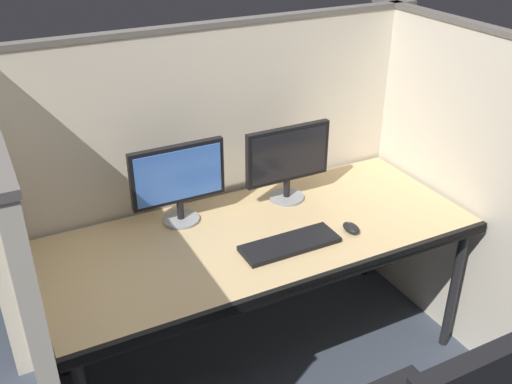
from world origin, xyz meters
TOP-DOWN VIEW (x-y plane):
  - cubicle_partition_rear at (0.00, 0.74)m, footprint 2.21×0.06m
  - cubicle_partition_left at (-0.99, 0.20)m, footprint 0.06×1.41m
  - cubicle_partition_right at (0.99, 0.20)m, footprint 0.06×1.41m
  - desk at (0.00, 0.29)m, footprint 1.90×0.80m
  - monitor_left at (-0.28, 0.56)m, footprint 0.43×0.17m
  - monitor_right at (0.25, 0.52)m, footprint 0.43×0.17m
  - keyboard_main at (0.06, 0.15)m, footprint 0.43×0.15m
  - computer_mouse at (0.36, 0.13)m, footprint 0.06×0.10m

SIDE VIEW (x-z plane):
  - desk at x=0.00m, z-range 0.32..1.06m
  - keyboard_main at x=0.06m, z-range 0.74..0.76m
  - computer_mouse at x=0.36m, z-range 0.74..0.77m
  - cubicle_partition_rear at x=0.00m, z-range 0.00..1.58m
  - cubicle_partition_left at x=-0.99m, z-range 0.00..1.58m
  - cubicle_partition_right at x=0.99m, z-range 0.00..1.58m
  - monitor_left at x=-0.28m, z-range 0.77..1.14m
  - monitor_right at x=0.25m, z-range 0.77..1.14m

